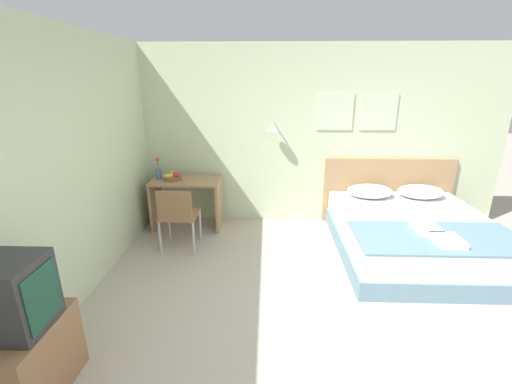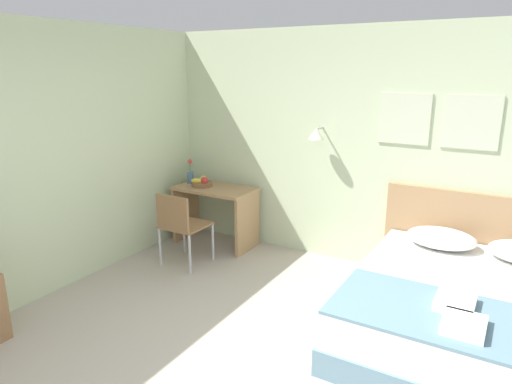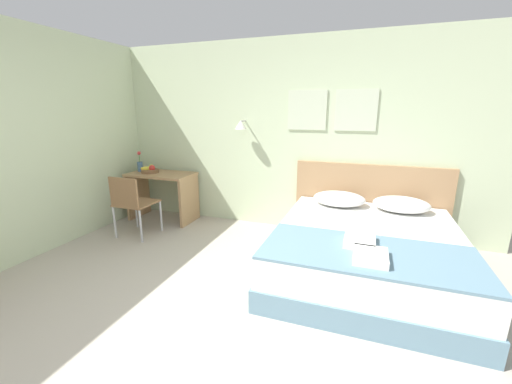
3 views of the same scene
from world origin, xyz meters
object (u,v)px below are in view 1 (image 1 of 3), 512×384
headboard (387,191)px  throw_blanket (439,238)px  desk_chair (177,213)px  tv_stand (31,362)px  pillow_left (370,191)px  fruit_bowl (173,177)px  folded_towel_near_foot (427,229)px  flower_vase (158,172)px  television (13,296)px  desk (187,195)px  bed (413,236)px  pillow_right (421,192)px  folded_towel_mid_bed (448,240)px

headboard → throw_blanket: headboard is taller
desk_chair → tv_stand: (-0.49, -2.21, -0.23)m
pillow_left → fruit_bowl: (-2.88, -0.03, 0.20)m
fruit_bowl → tv_stand: size_ratio=0.39×
folded_towel_near_foot → flower_vase: size_ratio=0.97×
tv_stand → television: (0.00, 0.00, 0.54)m
throw_blanket → television: 3.86m
desk → desk_chair: bearing=-85.8°
desk → desk_chair: (0.06, -0.76, 0.01)m
bed → flower_vase: bearing=167.3°
desk → tv_stand: 3.00m
fruit_bowl → pillow_left: bearing=0.5°
desk_chair → television: television is taller
headboard → pillow_right: bearing=-40.6°
folded_towel_mid_bed → desk_chair: bearing=166.0°
headboard → folded_towel_mid_bed: (0.02, -1.83, 0.06)m
bed → desk_chair: (-3.01, 0.00, 0.27)m
pillow_right → television: size_ratio=1.30×
bed → desk: (-3.07, 0.76, 0.25)m
bed → headboard: (0.00, 1.07, 0.25)m
throw_blanket → tv_stand: tv_stand is taller
headboard → throw_blanket: bearing=-90.0°
headboard → pillow_right: headboard is taller
folded_towel_mid_bed → television: bearing=-157.6°
bed → headboard: 1.10m
headboard → folded_towel_near_foot: size_ratio=6.36×
pillow_left → fruit_bowl: size_ratio=2.49×
tv_stand → television: size_ratio=1.33×
fruit_bowl → television: (-0.25, -2.94, 0.04)m
fruit_bowl → pillow_right: bearing=0.4°
folded_towel_near_foot → desk: (-3.00, 1.22, -0.06)m
throw_blanket → folded_towel_near_foot: bearing=115.8°
television → throw_blanket: bearing=24.5°
folded_towel_near_foot → desk_chair: (-2.94, 0.46, -0.05)m
bed → television: bearing=-147.8°
folded_towel_near_foot → fruit_bowl: (-3.18, 1.19, 0.23)m
pillow_left → tv_stand: 4.33m
pillow_left → desk_chair: desk_chair is taller
throw_blanket → desk_chair: bearing=168.6°
tv_stand → bed: bearing=32.2°
pillow_right → desk_chair: 3.46m
folded_towel_near_foot → television: 3.85m
folded_towel_near_foot → tv_stand: size_ratio=0.46×
fruit_bowl → television: size_ratio=0.52×
fruit_bowl → headboard: bearing=6.0°
pillow_left → pillow_right: size_ratio=1.00×
folded_towel_near_foot → throw_blanket: bearing=-64.2°
desk → fruit_bowl: 0.34m
folded_towel_near_foot → television: television is taller
desk_chair → flower_vase: size_ratio=2.70×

